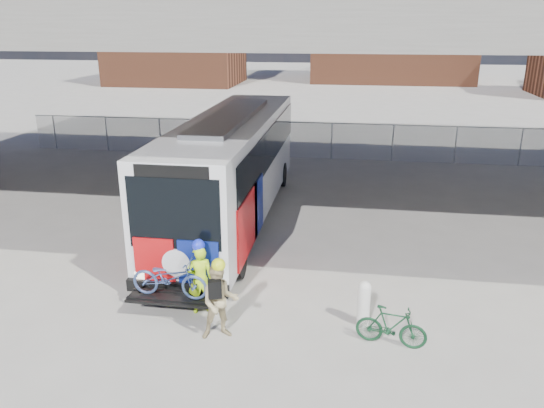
% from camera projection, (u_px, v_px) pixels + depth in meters
% --- Properties ---
extents(ground, '(160.00, 160.00, 0.00)m').
position_uv_depth(ground, '(278.00, 254.00, 15.83)').
color(ground, '#9E9991').
rests_on(ground, ground).
extents(bus, '(2.67, 12.93, 3.69)m').
position_uv_depth(bus, '(232.00, 161.00, 18.01)').
color(bus, silver).
rests_on(bus, ground).
extents(overpass, '(40.00, 16.00, 7.95)m').
position_uv_depth(overpass, '(296.00, 23.00, 17.45)').
color(overpass, '#605E59').
rests_on(overpass, ground).
extents(chainlink_fence, '(30.00, 0.06, 30.00)m').
position_uv_depth(chainlink_fence, '(312.00, 131.00, 26.59)').
color(chainlink_fence, gray).
rests_on(chainlink_fence, ground).
extents(brick_buildings, '(54.00, 22.00, 12.00)m').
position_uv_depth(brick_buildings, '(351.00, 33.00, 58.99)').
color(brick_buildings, brown).
rests_on(brick_buildings, ground).
extents(bollard, '(0.29, 0.29, 1.09)m').
position_uv_depth(bollard, '(364.00, 302.00, 11.96)').
color(bollard, white).
rests_on(bollard, ground).
extents(cyclist_hivis, '(0.73, 0.63, 1.87)m').
position_uv_depth(cyclist_hivis, '(200.00, 277.00, 12.41)').
color(cyclist_hivis, '#C3F81A').
rests_on(cyclist_hivis, ground).
extents(cyclist_tan, '(1.00, 0.89, 1.88)m').
position_uv_depth(cyclist_tan, '(220.00, 301.00, 11.39)').
color(cyclist_tan, tan).
rests_on(cyclist_tan, ground).
extents(bike_parked, '(1.56, 0.68, 0.90)m').
position_uv_depth(bike_parked, '(391.00, 326.00, 11.23)').
color(bike_parked, '#133D22').
rests_on(bike_parked, ground).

